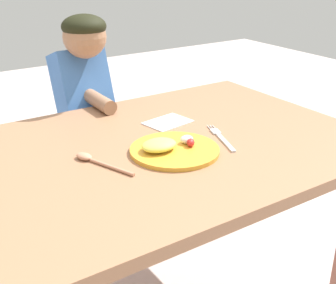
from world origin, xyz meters
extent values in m
cube|color=#976849|center=(0.00, 0.00, 0.68)|extent=(1.23, 0.89, 0.04)
cube|color=#9A6151|center=(0.52, 0.35, 0.33)|extent=(0.06, 0.06, 0.67)
cylinder|color=gold|center=(-0.03, -0.07, 0.71)|extent=(0.27, 0.27, 0.01)
ellipsoid|color=#E8E555|center=(-0.07, -0.06, 0.73)|extent=(0.11, 0.08, 0.03)
ellipsoid|color=red|center=(0.02, -0.09, 0.73)|extent=(0.04, 0.04, 0.02)
ellipsoid|color=silver|center=(0.03, -0.06, 0.73)|extent=(0.04, 0.03, 0.02)
cube|color=silver|center=(0.14, -0.11, 0.70)|extent=(0.06, 0.14, 0.01)
cube|color=silver|center=(0.17, -0.02, 0.70)|extent=(0.04, 0.05, 0.01)
cylinder|color=silver|center=(0.19, 0.02, 0.70)|extent=(0.02, 0.04, 0.00)
cylinder|color=silver|center=(0.19, 0.02, 0.70)|extent=(0.02, 0.04, 0.00)
cylinder|color=silver|center=(0.18, 0.02, 0.70)|extent=(0.02, 0.04, 0.00)
cylinder|color=tan|center=(-0.23, -0.07, 0.71)|extent=(0.07, 0.15, 0.01)
ellipsoid|color=tan|center=(-0.27, 0.03, 0.71)|extent=(0.05, 0.06, 0.02)
cube|color=#463858|center=(-0.04, 0.61, 0.28)|extent=(0.20, 0.14, 0.56)
cube|color=#3F72BF|center=(-0.04, 0.56, 0.72)|extent=(0.20, 0.24, 0.36)
sphere|color=#9E7051|center=(-0.04, 0.50, 0.95)|extent=(0.16, 0.16, 0.16)
ellipsoid|color=black|center=(-0.04, 0.50, 0.99)|extent=(0.17, 0.17, 0.09)
cylinder|color=#9E7051|center=(-0.04, 0.41, 0.73)|extent=(0.05, 0.19, 0.05)
cube|color=white|center=(0.09, 0.14, 0.70)|extent=(0.17, 0.13, 0.00)
camera|label=1|loc=(-0.72, -1.09, 1.26)|focal=48.70mm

